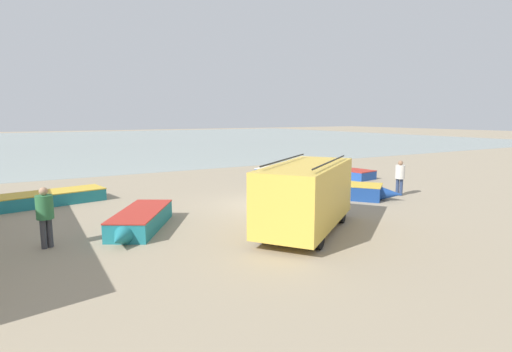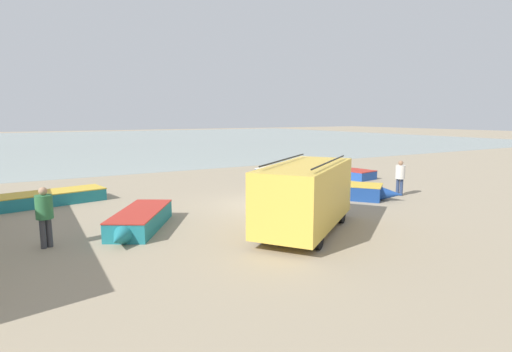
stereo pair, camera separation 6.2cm
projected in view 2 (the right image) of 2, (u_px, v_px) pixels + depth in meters
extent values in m
plane|color=gray|center=(268.00, 205.00, 16.85)|extent=(200.00, 200.00, 0.00)
cube|color=#99A89E|center=(90.00, 141.00, 61.36)|extent=(120.00, 80.00, 0.01)
cube|color=gold|center=(306.00, 194.00, 12.78)|extent=(5.15, 4.47, 1.92)
cube|color=black|center=(325.00, 196.00, 15.15)|extent=(1.12, 1.48, 0.86)
cube|color=#1E232D|center=(325.00, 167.00, 14.92)|extent=(1.04, 1.40, 0.61)
cylinder|color=black|center=(296.00, 209.00, 14.64)|extent=(0.66, 0.57, 0.66)
cylinder|color=black|center=(341.00, 214.00, 13.98)|extent=(0.66, 0.57, 0.66)
cylinder|color=black|center=(263.00, 231.00, 11.86)|extent=(0.66, 0.57, 0.66)
cylinder|color=black|center=(318.00, 238.00, 11.19)|extent=(0.66, 0.57, 0.66)
cylinder|color=black|center=(284.00, 160.00, 12.92)|extent=(3.33, 2.44, 0.05)
cylinder|color=black|center=(330.00, 162.00, 12.32)|extent=(3.33, 2.44, 0.05)
cube|color=#1E757F|center=(51.00, 198.00, 17.01)|extent=(4.38, 2.24, 0.50)
cube|color=gold|center=(51.00, 194.00, 16.98)|extent=(0.45, 1.38, 0.05)
cube|color=gold|center=(51.00, 192.00, 16.97)|extent=(4.43, 2.26, 0.04)
cube|color=navy|center=(335.00, 190.00, 18.50)|extent=(3.71, 4.12, 0.62)
cone|color=navy|center=(392.00, 194.00, 17.60)|extent=(1.02, 1.07, 0.59)
cube|color=gold|center=(335.00, 185.00, 18.46)|extent=(1.20, 1.01, 0.05)
cube|color=gold|center=(335.00, 183.00, 18.45)|extent=(3.74, 4.17, 0.04)
cube|color=#234CA3|center=(283.00, 174.00, 24.20)|extent=(2.85, 3.48, 0.53)
cone|color=#234CA3|center=(258.00, 171.00, 25.21)|extent=(0.75, 0.83, 0.50)
cube|color=silver|center=(283.00, 170.00, 24.17)|extent=(1.45, 0.86, 0.05)
cube|color=silver|center=(283.00, 169.00, 24.15)|extent=(2.88, 3.52, 0.04)
cube|color=#234CA3|center=(348.00, 174.00, 24.28)|extent=(2.00, 3.22, 0.49)
cone|color=#234CA3|center=(325.00, 171.00, 25.67)|extent=(0.57, 0.73, 0.47)
cube|color=#B22D23|center=(349.00, 171.00, 24.25)|extent=(1.40, 0.43, 0.05)
cube|color=#B22D23|center=(349.00, 169.00, 24.24)|extent=(2.02, 3.26, 0.04)
cube|color=#1E757F|center=(141.00, 220.00, 13.27)|extent=(2.85, 3.57, 0.58)
cone|color=#1E757F|center=(118.00, 239.00, 11.22)|extent=(0.86, 0.93, 0.56)
cube|color=#B22D23|center=(141.00, 213.00, 13.24)|extent=(1.11, 0.78, 0.05)
cube|color=#B22D23|center=(140.00, 211.00, 13.23)|extent=(2.88, 3.61, 0.04)
cylinder|color=navy|center=(398.00, 187.00, 18.82)|extent=(0.15, 0.15, 0.81)
cylinder|color=navy|center=(401.00, 187.00, 18.73)|extent=(0.15, 0.15, 0.81)
cylinder|color=silver|center=(400.00, 172.00, 18.67)|extent=(0.44, 0.44, 0.64)
sphere|color=#8C664C|center=(401.00, 163.00, 18.61)|extent=(0.22, 0.22, 0.22)
cylinder|color=#38383D|center=(43.00, 234.00, 11.24)|extent=(0.16, 0.16, 0.85)
cylinder|color=#38383D|center=(49.00, 232.00, 11.38)|extent=(0.16, 0.16, 0.85)
cylinder|color=#2D6B3D|center=(44.00, 207.00, 11.20)|extent=(0.46, 0.46, 0.67)
sphere|color=tan|center=(43.00, 191.00, 11.13)|extent=(0.23, 0.23, 0.23)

